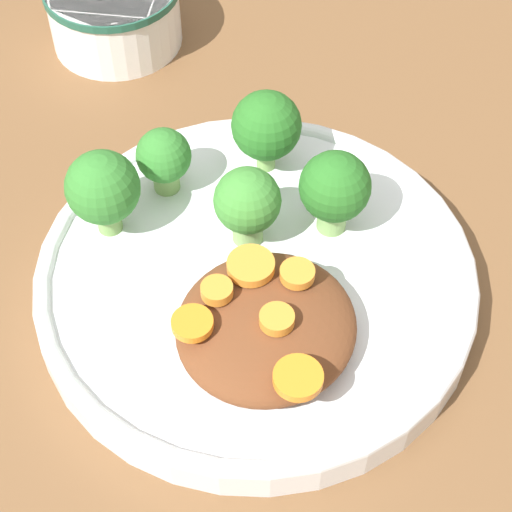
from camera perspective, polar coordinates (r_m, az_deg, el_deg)
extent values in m
plane|color=brown|center=(0.54, 0.00, -2.43)|extent=(4.00, 4.00, 0.00)
cylinder|color=white|center=(0.53, 0.00, -1.74)|extent=(0.27, 0.27, 0.02)
torus|color=white|center=(0.52, 0.00, -1.02)|extent=(0.27, 0.27, 0.01)
cylinder|color=white|center=(0.71, -9.40, 15.66)|extent=(0.10, 0.10, 0.05)
ellipsoid|color=brown|center=(0.48, 0.69, -4.70)|extent=(0.11, 0.10, 0.03)
cylinder|color=#7FA85B|center=(0.53, -0.56, 2.05)|extent=(0.02, 0.02, 0.02)
sphere|color=#3D8433|center=(0.51, -0.58, 3.72)|extent=(0.04, 0.04, 0.04)
cylinder|color=#7FA85B|center=(0.56, -6.02, 5.27)|extent=(0.02, 0.02, 0.02)
sphere|color=#337A2D|center=(0.55, -6.18, 6.68)|extent=(0.04, 0.04, 0.04)
cylinder|color=#759E51|center=(0.57, 0.67, 6.89)|extent=(0.01, 0.01, 0.02)
sphere|color=#286B23|center=(0.56, 0.70, 8.69)|extent=(0.05, 0.05, 0.05)
cylinder|color=#7FA85B|center=(0.54, 5.10, 2.85)|extent=(0.02, 0.02, 0.02)
sphere|color=#286B23|center=(0.52, 5.29, 4.64)|extent=(0.04, 0.04, 0.04)
cylinder|color=#759E51|center=(0.54, -9.83, 2.73)|extent=(0.02, 0.02, 0.02)
sphere|color=#337A2D|center=(0.53, -10.19, 4.53)|extent=(0.05, 0.05, 0.05)
cylinder|color=orange|center=(0.48, 2.77, -1.17)|extent=(0.02, 0.02, 0.01)
cylinder|color=orange|center=(0.45, 2.83, -8.11)|extent=(0.03, 0.03, 0.01)
cylinder|color=orange|center=(0.47, -4.47, -4.39)|extent=(0.02, 0.02, 0.01)
cylinder|color=orange|center=(0.48, -3.10, -2.07)|extent=(0.02, 0.02, 0.01)
cylinder|color=orange|center=(0.49, -0.35, -0.65)|extent=(0.03, 0.03, 0.01)
cylinder|color=orange|center=(0.47, 1.40, -4.23)|extent=(0.02, 0.02, 0.01)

